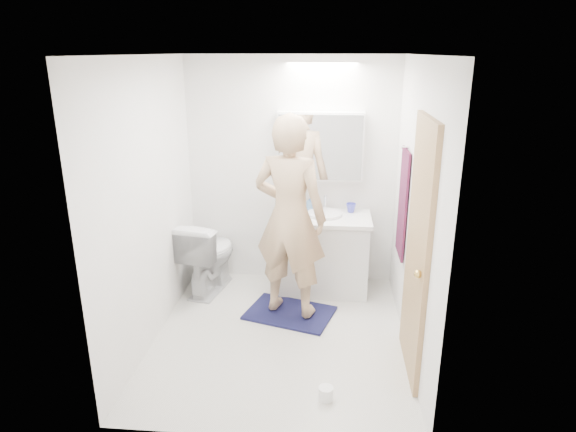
# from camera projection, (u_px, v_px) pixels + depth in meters

# --- Properties ---
(floor) EXTENTS (2.50, 2.50, 0.00)m
(floor) POSITION_uv_depth(u_px,v_px,m) (280.00, 335.00, 4.46)
(floor) COLOR silver
(floor) RESTS_ON ground
(ceiling) EXTENTS (2.50, 2.50, 0.00)m
(ceiling) POSITION_uv_depth(u_px,v_px,m) (278.00, 55.00, 3.71)
(ceiling) COLOR white
(ceiling) RESTS_ON floor
(wall_back) EXTENTS (2.50, 0.00, 2.50)m
(wall_back) POSITION_uv_depth(u_px,v_px,m) (292.00, 173.00, 5.27)
(wall_back) COLOR white
(wall_back) RESTS_ON floor
(wall_front) EXTENTS (2.50, 0.00, 2.50)m
(wall_front) POSITION_uv_depth(u_px,v_px,m) (257.00, 272.00, 2.90)
(wall_front) COLOR white
(wall_front) RESTS_ON floor
(wall_left) EXTENTS (0.00, 2.50, 2.50)m
(wall_left) POSITION_uv_depth(u_px,v_px,m) (149.00, 205.00, 4.18)
(wall_left) COLOR white
(wall_left) RESTS_ON floor
(wall_right) EXTENTS (0.00, 2.50, 2.50)m
(wall_right) POSITION_uv_depth(u_px,v_px,m) (415.00, 212.00, 3.99)
(wall_right) COLOR white
(wall_right) RESTS_ON floor
(vanity_cabinet) EXTENTS (0.90, 0.55, 0.78)m
(vanity_cabinet) POSITION_uv_depth(u_px,v_px,m) (324.00, 255.00, 5.22)
(vanity_cabinet) COLOR silver
(vanity_cabinet) RESTS_ON floor
(countertop) EXTENTS (0.95, 0.58, 0.04)m
(countertop) POSITION_uv_depth(u_px,v_px,m) (325.00, 218.00, 5.09)
(countertop) COLOR white
(countertop) RESTS_ON vanity_cabinet
(sink_basin) EXTENTS (0.36, 0.36, 0.03)m
(sink_basin) POSITION_uv_depth(u_px,v_px,m) (325.00, 214.00, 5.11)
(sink_basin) COLOR white
(sink_basin) RESTS_ON countertop
(faucet) EXTENTS (0.02, 0.02, 0.16)m
(faucet) POSITION_uv_depth(u_px,v_px,m) (325.00, 203.00, 5.27)
(faucet) COLOR silver
(faucet) RESTS_ON countertop
(medicine_cabinet) EXTENTS (0.88, 0.14, 0.70)m
(medicine_cabinet) POSITION_uv_depth(u_px,v_px,m) (320.00, 146.00, 5.08)
(medicine_cabinet) COLOR white
(medicine_cabinet) RESTS_ON wall_back
(mirror_panel) EXTENTS (0.84, 0.01, 0.66)m
(mirror_panel) POSITION_uv_depth(u_px,v_px,m) (320.00, 148.00, 5.00)
(mirror_panel) COLOR silver
(mirror_panel) RESTS_ON medicine_cabinet
(toilet) EXTENTS (0.59, 0.85, 0.79)m
(toilet) POSITION_uv_depth(u_px,v_px,m) (208.00, 255.00, 5.21)
(toilet) COLOR silver
(toilet) RESTS_ON floor
(bath_rug) EXTENTS (0.93, 0.76, 0.02)m
(bath_rug) POSITION_uv_depth(u_px,v_px,m) (290.00, 313.00, 4.82)
(bath_rug) COLOR #151A42
(bath_rug) RESTS_ON floor
(person) EXTENTS (0.79, 0.63, 1.89)m
(person) POSITION_uv_depth(u_px,v_px,m) (290.00, 217.00, 4.51)
(person) COLOR tan
(person) RESTS_ON bath_rug
(door) EXTENTS (0.04, 0.80, 2.00)m
(door) POSITION_uv_depth(u_px,v_px,m) (418.00, 251.00, 3.73)
(door) COLOR #A67D53
(door) RESTS_ON wall_right
(door_knob) EXTENTS (0.06, 0.06, 0.06)m
(door_knob) POSITION_uv_depth(u_px,v_px,m) (418.00, 274.00, 3.46)
(door_knob) COLOR gold
(door_knob) RESTS_ON door
(towel) EXTENTS (0.02, 0.42, 1.00)m
(towel) POSITION_uv_depth(u_px,v_px,m) (403.00, 204.00, 4.55)
(towel) COLOR #111337
(towel) RESTS_ON wall_right
(towel_hook) EXTENTS (0.07, 0.02, 0.02)m
(towel_hook) POSITION_uv_depth(u_px,v_px,m) (405.00, 147.00, 4.38)
(towel_hook) COLOR silver
(towel_hook) RESTS_ON wall_right
(soap_bottle_a) EXTENTS (0.11, 0.11, 0.21)m
(soap_bottle_a) POSITION_uv_depth(u_px,v_px,m) (301.00, 202.00, 5.22)
(soap_bottle_a) COLOR #CCB384
(soap_bottle_a) RESTS_ON countertop
(soap_bottle_b) EXTENTS (0.10, 0.10, 0.17)m
(soap_bottle_b) POSITION_uv_depth(u_px,v_px,m) (311.00, 203.00, 5.24)
(soap_bottle_b) COLOR #4F78AA
(soap_bottle_b) RESTS_ON countertop
(toothbrush_cup) EXTENTS (0.10, 0.10, 0.10)m
(toothbrush_cup) POSITION_uv_depth(u_px,v_px,m) (351.00, 208.00, 5.20)
(toothbrush_cup) COLOR #4044C1
(toothbrush_cup) RESTS_ON countertop
(toilet_paper_roll) EXTENTS (0.11, 0.11, 0.10)m
(toilet_paper_roll) POSITION_uv_depth(u_px,v_px,m) (326.00, 393.00, 3.63)
(toilet_paper_roll) COLOR white
(toilet_paper_roll) RESTS_ON floor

